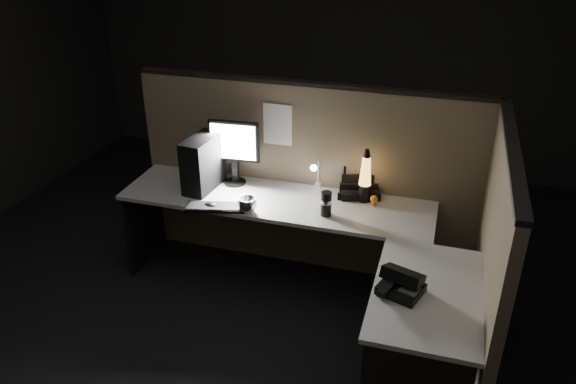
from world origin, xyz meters
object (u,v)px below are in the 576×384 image
(lava_lamp, at_px, (365,179))
(monitor, at_px, (234,146))
(desk_phone, at_px, (401,283))
(keyboard, at_px, (216,207))
(pc_tower, at_px, (203,163))

(lava_lamp, bearing_deg, monitor, 179.79)
(lava_lamp, distance_m, desk_phone, 1.09)
(keyboard, relative_size, desk_phone, 1.52)
(pc_tower, xyz_separation_m, keyboard, (0.21, -0.29, -0.19))
(keyboard, xyz_separation_m, lava_lamp, (0.98, 0.43, 0.16))
(pc_tower, distance_m, lava_lamp, 1.21)
(monitor, relative_size, lava_lamp, 1.25)
(pc_tower, bearing_deg, desk_phone, -23.34)
(monitor, bearing_deg, pc_tower, -146.62)
(lava_lamp, xyz_separation_m, desk_phone, (0.38, -1.02, -0.11))
(pc_tower, distance_m, monitor, 0.26)
(monitor, height_order, keyboard, monitor)
(lava_lamp, bearing_deg, pc_tower, -173.03)
(monitor, xyz_separation_m, desk_phone, (1.38, -1.02, -0.25))
(pc_tower, bearing_deg, monitor, 43.25)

